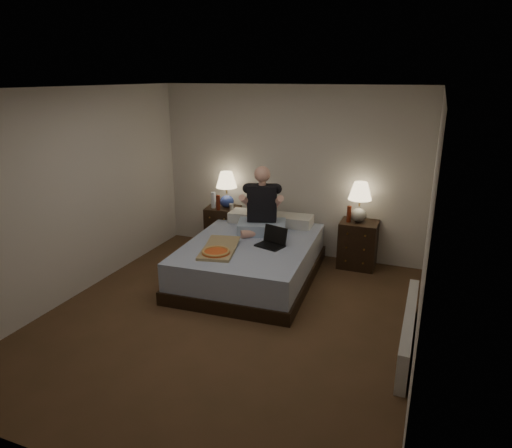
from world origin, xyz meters
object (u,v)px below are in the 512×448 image
at_px(lamp_left, 227,190).
at_px(person, 262,201).
at_px(soda_can, 231,207).
at_px(beer_bottle_right, 349,214).
at_px(nightstand_right, 358,244).
at_px(bed, 251,260).
at_px(laptop, 270,238).
at_px(radiator, 408,330).
at_px(pizza_box, 216,253).
at_px(beer_bottle_left, 218,203).
at_px(nightstand_left, 224,227).
at_px(lamp_right, 360,202).
at_px(water_bottle, 213,200).

bearing_deg(lamp_left, person, -35.38).
height_order(lamp_left, soda_can, lamp_left).
bearing_deg(beer_bottle_right, nightstand_right, 25.19).
distance_m(nightstand_right, person, 1.52).
relative_size(beer_bottle_right, person, 0.25).
relative_size(bed, beer_bottle_right, 9.15).
xyz_separation_m(lamp_left, laptop, (1.08, -1.03, -0.30)).
height_order(person, laptop, person).
xyz_separation_m(bed, radiator, (2.08, -0.96, -0.06)).
bearing_deg(soda_can, pizza_box, -72.89).
distance_m(nightstand_right, beer_bottle_left, 2.16).
height_order(laptop, radiator, laptop).
bearing_deg(pizza_box, lamp_left, 97.64).
height_order(nightstand_right, radiator, nightstand_right).
height_order(nightstand_left, radiator, nightstand_left).
distance_m(lamp_right, pizza_box, 2.16).
xyz_separation_m(nightstand_left, pizza_box, (0.64, -1.56, 0.24)).
height_order(beer_bottle_right, pizza_box, beer_bottle_right).
relative_size(beer_bottle_right, laptop, 0.68).
distance_m(nightstand_left, person, 1.22).
height_order(beer_bottle_right, person, person).
bearing_deg(lamp_right, laptop, -132.59).
xyz_separation_m(nightstand_right, beer_bottle_left, (-2.11, -0.18, 0.44)).
bearing_deg(lamp_right, nightstand_left, 180.00).
bearing_deg(bed, nightstand_right, 33.90).
xyz_separation_m(beer_bottle_right, pizza_box, (-1.33, -1.49, -0.22)).
height_order(lamp_left, lamp_right, lamp_right).
relative_size(nightstand_left, radiator, 0.41).
xyz_separation_m(beer_bottle_left, laptop, (1.14, -0.85, -0.13)).
relative_size(beer_bottle_left, pizza_box, 0.30).
bearing_deg(nightstand_right, water_bottle, -177.72).
height_order(lamp_right, pizza_box, lamp_right).
height_order(person, pizza_box, person).
relative_size(nightstand_left, soda_can, 6.62).
height_order(water_bottle, laptop, water_bottle).
xyz_separation_m(lamp_right, person, (-1.23, -0.56, 0.04)).
bearing_deg(pizza_box, lamp_right, 34.55).
bearing_deg(lamp_right, radiator, -66.20).
distance_m(lamp_right, soda_can, 1.91).
bearing_deg(bed, water_bottle, 135.35).
bearing_deg(soda_can, lamp_left, 136.57).
xyz_separation_m(bed, water_bottle, (-0.96, 0.85, 0.52)).
relative_size(lamp_left, beer_bottle_left, 2.43).
distance_m(laptop, radiator, 2.04).
xyz_separation_m(nightstand_right, laptop, (-0.97, -1.03, 0.31)).
bearing_deg(radiator, nightstand_right, 113.24).
bearing_deg(bed, person, 85.58).
bearing_deg(lamp_right, bed, -142.37).
bearing_deg(soda_can, beer_bottle_right, 1.84).
height_order(lamp_left, person, person).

